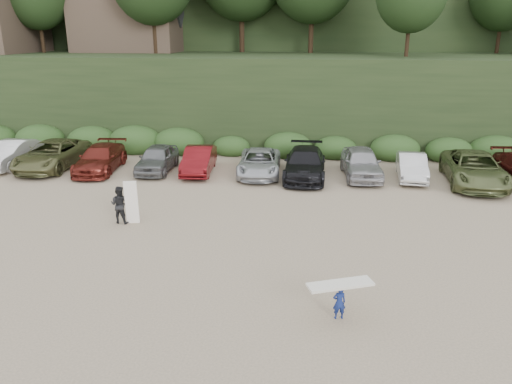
# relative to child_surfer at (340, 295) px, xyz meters

# --- Properties ---
(ground) EXTENTS (120.00, 120.00, 0.00)m
(ground) POSITION_rel_child_surfer_xyz_m (-3.73, 4.16, -0.76)
(ground) COLOR tan
(ground) RESTS_ON ground
(parked_cars) EXTENTS (39.69, 6.37, 1.65)m
(parked_cars) POSITION_rel_child_surfer_xyz_m (-2.71, 14.11, 0.00)
(parked_cars) COLOR #9C9CA0
(parked_cars) RESTS_ON ground
(child_surfer) EXTENTS (1.92, 1.15, 1.11)m
(child_surfer) POSITION_rel_child_surfer_xyz_m (0.00, 0.00, 0.00)
(child_surfer) COLOR navy
(child_surfer) RESTS_ON ground
(adult_surfer) EXTENTS (1.27, 0.69, 1.89)m
(adult_surfer) POSITION_rel_child_surfer_xyz_m (-8.77, 6.33, 0.06)
(adult_surfer) COLOR black
(adult_surfer) RESTS_ON ground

